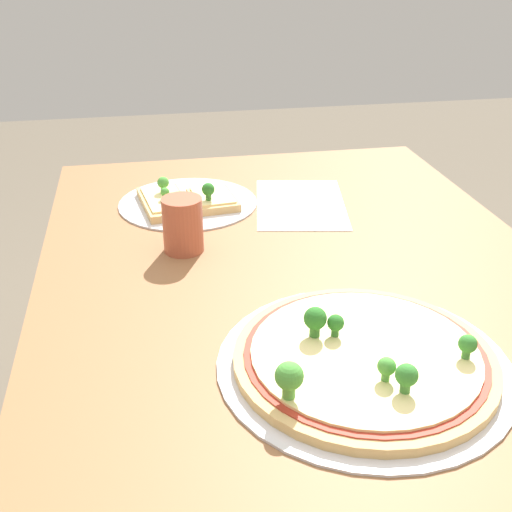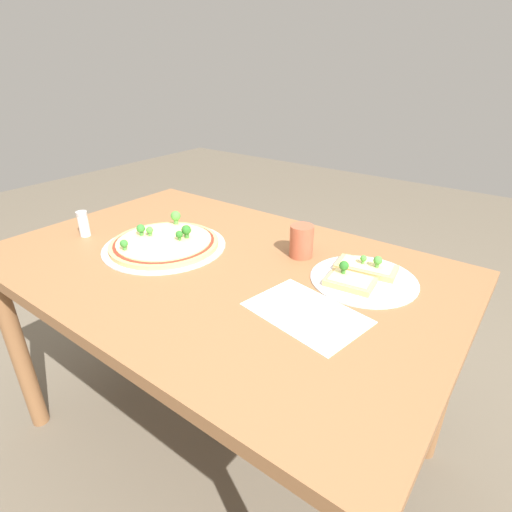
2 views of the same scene
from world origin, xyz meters
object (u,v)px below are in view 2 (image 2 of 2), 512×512
Objects in this scene: dining_table at (218,288)px; drinking_cup at (301,241)px; pizza_tray_whole at (165,243)px; condiment_shaker at (83,224)px; pizza_tray_slice at (361,275)px.

dining_table is 0.29m from drinking_cup.
condiment_shaker reaches higher than pizza_tray_whole.
pizza_tray_whole is (0.21, 0.01, 0.10)m from dining_table.
pizza_tray_slice is 2.91× the size of drinking_cup.
pizza_tray_whole is 0.31m from condiment_shaker.
pizza_tray_slice is at bearing -163.07° from pizza_tray_whole.
drinking_cup reaches higher than pizza_tray_slice.
pizza_tray_slice reaches higher than dining_table.
drinking_cup is at bearing -133.08° from dining_table.
drinking_cup is (-0.39, -0.20, 0.04)m from pizza_tray_whole.
condiment_shaker is at bearing 13.38° from dining_table.
condiment_shaker is at bearing 17.94° from pizza_tray_slice.
drinking_cup is at bearing -155.47° from condiment_shaker.
pizza_tray_whole is 0.44m from drinking_cup.
condiment_shaker is (0.88, 0.29, 0.03)m from pizza_tray_slice.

